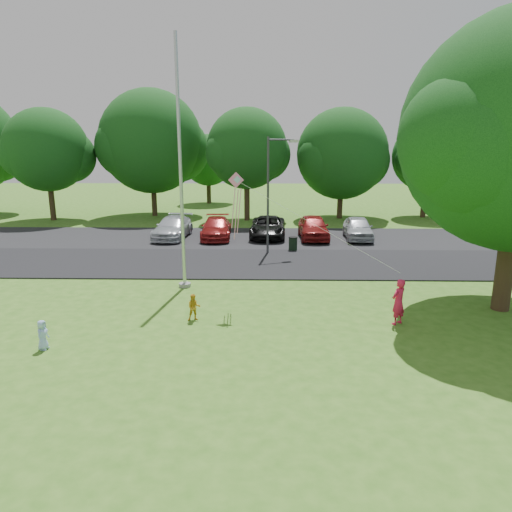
{
  "coord_description": "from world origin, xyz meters",
  "views": [
    {
      "loc": [
        -0.09,
        -13.42,
        5.81
      ],
      "look_at": [
        -0.46,
        4.0,
        1.6
      ],
      "focal_mm": 32.0,
      "sensor_mm": 36.0,
      "label": 1
    }
  ],
  "objects_px": {
    "flagpole": "(181,188)",
    "street_lamp": "(272,185)",
    "child_yellow": "(194,307)",
    "woman": "(398,302)",
    "kite": "(240,195)",
    "trash_can": "(293,244)",
    "child_blue": "(43,335)"
  },
  "relations": [
    {
      "from": "street_lamp",
      "to": "woman",
      "type": "bearing_deg",
      "value": -89.44
    },
    {
      "from": "flagpole",
      "to": "child_yellow",
      "type": "distance_m",
      "value": 5.4
    },
    {
      "from": "flagpole",
      "to": "woman",
      "type": "distance_m",
      "value": 9.42
    },
    {
      "from": "street_lamp",
      "to": "kite",
      "type": "xyz_separation_m",
      "value": [
        -1.26,
        -8.52,
        0.35
      ]
    },
    {
      "from": "woman",
      "to": "kite",
      "type": "distance_m",
      "value": 6.53
    },
    {
      "from": "child_yellow",
      "to": "kite",
      "type": "distance_m",
      "value": 4.27
    },
    {
      "from": "street_lamp",
      "to": "child_yellow",
      "type": "height_order",
      "value": "street_lamp"
    },
    {
      "from": "trash_can",
      "to": "child_blue",
      "type": "distance_m",
      "value": 15.36
    },
    {
      "from": "kite",
      "to": "woman",
      "type": "bearing_deg",
      "value": -14.72
    },
    {
      "from": "trash_can",
      "to": "child_blue",
      "type": "height_order",
      "value": "child_blue"
    },
    {
      "from": "woman",
      "to": "child_blue",
      "type": "xyz_separation_m",
      "value": [
        -10.91,
        -2.19,
        -0.33
      ]
    },
    {
      "from": "flagpole",
      "to": "street_lamp",
      "type": "xyz_separation_m",
      "value": [
        3.77,
        6.29,
        -0.38
      ]
    },
    {
      "from": "woman",
      "to": "child_yellow",
      "type": "distance_m",
      "value": 6.86
    },
    {
      "from": "flagpole",
      "to": "trash_can",
      "type": "relative_size",
      "value": 12.33
    },
    {
      "from": "flagpole",
      "to": "woman",
      "type": "xyz_separation_m",
      "value": [
        7.83,
        -3.99,
        -3.39
      ]
    },
    {
      "from": "flagpole",
      "to": "trash_can",
      "type": "height_order",
      "value": "flagpole"
    },
    {
      "from": "flagpole",
      "to": "child_yellow",
      "type": "relative_size",
      "value": 10.75
    },
    {
      "from": "woman",
      "to": "child_yellow",
      "type": "height_order",
      "value": "woman"
    },
    {
      "from": "street_lamp",
      "to": "child_blue",
      "type": "distance_m",
      "value": 14.61
    },
    {
      "from": "trash_can",
      "to": "child_blue",
      "type": "relative_size",
      "value": 0.9
    },
    {
      "from": "child_yellow",
      "to": "child_blue",
      "type": "bearing_deg",
      "value": -161.75
    },
    {
      "from": "woman",
      "to": "kite",
      "type": "relative_size",
      "value": 0.27
    },
    {
      "from": "flagpole",
      "to": "woman",
      "type": "relative_size",
      "value": 6.4
    },
    {
      "from": "kite",
      "to": "trash_can",
      "type": "bearing_deg",
      "value": 78.45
    },
    {
      "from": "trash_can",
      "to": "kite",
      "type": "height_order",
      "value": "kite"
    },
    {
      "from": "flagpole",
      "to": "child_yellow",
      "type": "xyz_separation_m",
      "value": [
        0.99,
        -3.8,
        -3.7
      ]
    },
    {
      "from": "flagpole",
      "to": "street_lamp",
      "type": "bearing_deg",
      "value": 59.07
    },
    {
      "from": "woman",
      "to": "kite",
      "type": "bearing_deg",
      "value": -56.5
    },
    {
      "from": "flagpole",
      "to": "trash_can",
      "type": "bearing_deg",
      "value": 54.2
    },
    {
      "from": "street_lamp",
      "to": "woman",
      "type": "xyz_separation_m",
      "value": [
        4.07,
        -10.28,
        -3.0
      ]
    },
    {
      "from": "child_yellow",
      "to": "flagpole",
      "type": "bearing_deg",
      "value": 92.39
    },
    {
      "from": "woman",
      "to": "flagpole",
      "type": "bearing_deg",
      "value": -65.23
    }
  ]
}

